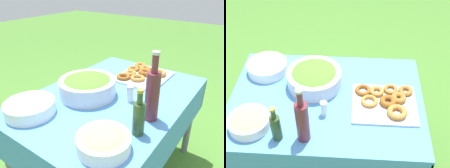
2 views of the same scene
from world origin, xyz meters
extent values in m
cube|color=#4C8CD1|center=(0.00, 0.00, 0.68)|extent=(1.23, 0.88, 0.02)
cube|color=#4C8CD1|center=(0.00, -0.43, 0.56)|extent=(1.23, 0.01, 0.22)
cube|color=#4C8CD1|center=(0.00, 0.43, 0.56)|extent=(1.23, 0.01, 0.22)
cube|color=#4C8CD1|center=(0.61, 0.00, 0.56)|extent=(0.01, 0.88, 0.22)
cylinder|color=slate|center=(0.56, -0.38, 0.33)|extent=(0.05, 0.05, 0.67)
cylinder|color=slate|center=(-0.56, 0.38, 0.33)|extent=(0.05, 0.05, 0.67)
cylinder|color=slate|center=(0.56, 0.38, 0.33)|extent=(0.05, 0.05, 0.67)
cylinder|color=silver|center=(-0.09, 0.13, 0.74)|extent=(0.36, 0.36, 0.11)
ellipsoid|color=#51892D|center=(-0.09, 0.13, 0.78)|extent=(0.31, 0.31, 0.07)
cylinder|color=white|center=(-0.42, -0.25, 0.72)|extent=(0.24, 0.24, 0.07)
ellipsoid|color=tan|center=(-0.42, -0.25, 0.74)|extent=(0.21, 0.21, 0.06)
cube|color=silver|center=(0.37, -0.04, 0.70)|extent=(0.40, 0.34, 0.02)
torus|color=#A36628|center=(0.46, 0.00, 0.72)|extent=(0.10, 0.10, 0.04)
torus|color=#B27533|center=(0.32, 0.05, 0.72)|extent=(0.10, 0.10, 0.03)
torus|color=#A36628|center=(0.51, 0.07, 0.72)|extent=(0.12, 0.12, 0.03)
torus|color=#B27533|center=(0.44, -0.12, 0.72)|extent=(0.17, 0.17, 0.03)
torus|color=brown|center=(0.39, -0.03, 0.72)|extent=(0.11, 0.11, 0.04)
torus|color=#A36628|center=(0.41, 0.08, 0.72)|extent=(0.13, 0.13, 0.02)
torus|color=brown|center=(0.23, 0.06, 0.72)|extent=(0.13, 0.13, 0.03)
torus|color=#B27533|center=(0.27, -0.03, 0.72)|extent=(0.13, 0.13, 0.03)
cylinder|color=white|center=(-0.43, 0.25, 0.70)|extent=(0.27, 0.27, 0.01)
cylinder|color=white|center=(-0.43, 0.25, 0.71)|extent=(0.27, 0.27, 0.01)
cylinder|color=white|center=(-0.43, 0.25, 0.72)|extent=(0.27, 0.27, 0.01)
cylinder|color=white|center=(-0.43, 0.25, 0.73)|extent=(0.27, 0.27, 0.01)
cylinder|color=white|center=(-0.43, 0.25, 0.74)|extent=(0.27, 0.27, 0.01)
cylinder|color=white|center=(-0.43, 0.25, 0.76)|extent=(0.27, 0.27, 0.01)
cylinder|color=#2D4723|center=(-0.24, -0.33, 0.77)|extent=(0.06, 0.06, 0.17)
cylinder|color=#2D4723|center=(-0.24, -0.33, 0.88)|extent=(0.03, 0.03, 0.06)
cylinder|color=#A58C33|center=(-0.24, -0.33, 0.92)|extent=(0.03, 0.03, 0.01)
cylinder|color=maroon|center=(-0.09, -0.32, 0.82)|extent=(0.07, 0.07, 0.27)
cylinder|color=maroon|center=(-0.09, -0.32, 1.00)|extent=(0.03, 0.03, 0.09)
cylinder|color=#B7B7B7|center=(-0.09, -0.32, 1.05)|extent=(0.04, 0.04, 0.02)
cylinder|color=white|center=(0.00, -0.13, 0.73)|extent=(0.04, 0.04, 0.09)
cylinder|color=silver|center=(0.00, -0.13, 0.78)|extent=(0.04, 0.04, 0.01)
camera|label=1|loc=(-1.01, -0.71, 1.36)|focal=35.00mm
camera|label=2|loc=(0.16, -1.40, 2.10)|focal=50.00mm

